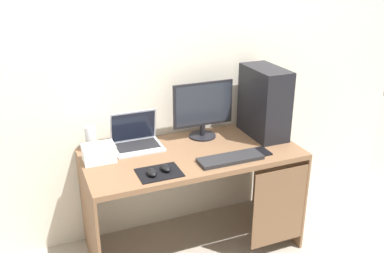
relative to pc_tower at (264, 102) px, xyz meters
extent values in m
plane|color=#9E9384|center=(-0.58, -0.08, -0.99)|extent=(8.00, 8.00, 0.00)
cube|color=beige|center=(-0.58, 0.30, 0.31)|extent=(4.00, 0.04, 2.60)
cube|color=brown|center=(-0.58, -0.08, -0.27)|extent=(1.43, 0.68, 0.03)
cube|color=brown|center=(-1.29, -0.08, -0.64)|extent=(0.02, 0.68, 0.71)
cube|color=brown|center=(0.12, -0.08, -0.64)|extent=(0.02, 0.68, 0.71)
cube|color=brown|center=(-0.09, -0.41, -0.60)|extent=(0.40, 0.01, 0.57)
cube|color=black|center=(0.00, 0.00, 0.00)|extent=(0.21, 0.40, 0.50)
cylinder|color=black|center=(-0.42, 0.13, -0.24)|extent=(0.19, 0.19, 0.01)
cylinder|color=black|center=(-0.42, 0.13, -0.20)|extent=(0.04, 0.04, 0.08)
cube|color=black|center=(-0.42, 0.12, 0.00)|extent=(0.44, 0.02, 0.31)
cube|color=#232833|center=(-0.42, 0.11, 0.00)|extent=(0.41, 0.00, 0.28)
cube|color=#B7BCC6|center=(-0.90, 0.11, -0.24)|extent=(0.32, 0.25, 0.01)
cube|color=black|center=(-0.90, 0.13, -0.23)|extent=(0.28, 0.17, 0.00)
cube|color=#B7BCC6|center=(-0.90, 0.21, -0.12)|extent=(0.32, 0.05, 0.22)
cube|color=black|center=(-0.90, 0.21, -0.13)|extent=(0.30, 0.04, 0.20)
cylinder|color=silver|center=(-1.20, 0.17, -0.16)|extent=(0.07, 0.07, 0.18)
cube|color=white|center=(-1.18, 0.01, -0.19)|extent=(0.20, 0.14, 0.11)
cube|color=#232326|center=(-0.41, -0.29, -0.24)|extent=(0.42, 0.14, 0.02)
cube|color=black|center=(-0.88, -0.28, -0.25)|extent=(0.26, 0.20, 0.00)
ellipsoid|color=black|center=(-0.83, -0.27, -0.23)|extent=(0.06, 0.10, 0.03)
ellipsoid|color=black|center=(-0.93, -0.30, -0.23)|extent=(0.06, 0.10, 0.03)
cube|color=black|center=(-0.15, -0.26, -0.24)|extent=(0.07, 0.13, 0.01)
camera|label=1|loc=(-1.54, -2.43, 0.95)|focal=39.58mm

